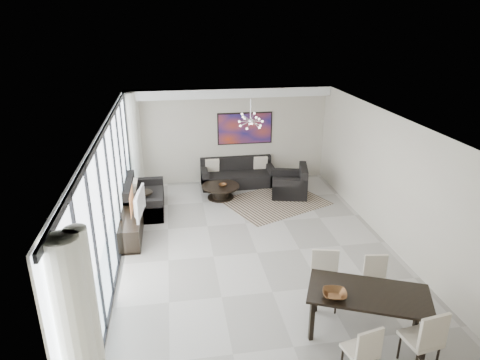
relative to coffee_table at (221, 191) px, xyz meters
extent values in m
cube|color=#A8A39B|center=(0.43, -3.14, -0.20)|extent=(6.00, 9.00, 0.02)
cube|color=white|center=(0.43, -3.14, 2.68)|extent=(6.00, 9.00, 0.02)
cube|color=beige|center=(0.43, 1.35, 1.24)|extent=(6.00, 0.02, 2.90)
cube|color=beige|center=(0.43, -7.63, 1.24)|extent=(6.00, 0.02, 2.90)
cube|color=beige|center=(3.42, -3.14, 1.24)|extent=(0.02, 9.00, 2.90)
cube|color=silver|center=(-2.55, -3.14, 1.24)|extent=(0.01, 8.95, 2.85)
cube|color=black|center=(-2.51, -3.14, 2.64)|extent=(0.04, 8.95, 0.10)
cube|color=black|center=(-2.51, -3.14, -0.18)|extent=(0.04, 8.95, 0.06)
cube|color=black|center=(-2.51, -7.14, 1.24)|extent=(0.04, 0.05, 2.88)
cube|color=black|center=(-2.51, -6.14, 1.24)|extent=(0.04, 0.05, 2.88)
cube|color=black|center=(-2.51, -5.14, 1.24)|extent=(0.04, 0.05, 2.88)
cube|color=black|center=(-2.51, -4.14, 1.24)|extent=(0.04, 0.05, 2.88)
cube|color=black|center=(-2.51, -3.14, 1.24)|extent=(0.04, 0.05, 2.88)
cube|color=black|center=(-2.51, -2.14, 1.24)|extent=(0.04, 0.05, 2.88)
cube|color=black|center=(-2.51, -1.14, 1.24)|extent=(0.04, 0.05, 2.88)
cube|color=black|center=(-2.51, -0.14, 1.24)|extent=(0.04, 0.05, 2.88)
cube|color=black|center=(-2.51, 0.86, 1.24)|extent=(0.04, 0.05, 2.88)
cylinder|color=white|center=(-2.37, -7.29, 1.24)|extent=(0.36, 0.36, 2.85)
cylinder|color=white|center=(-2.37, 1.01, 1.24)|extent=(0.36, 0.36, 2.85)
cube|color=white|center=(0.43, 1.16, 2.56)|extent=(5.98, 0.40, 0.26)
cube|color=#AF3718|center=(0.93, 1.33, 1.44)|extent=(1.68, 0.04, 0.98)
cylinder|color=silver|center=(0.73, -0.64, 2.41)|extent=(0.02, 0.02, 0.55)
sphere|color=silver|center=(0.73, -0.64, 2.14)|extent=(0.12, 0.12, 0.12)
cube|color=black|center=(1.46, -0.54, -0.21)|extent=(3.14, 2.83, 0.01)
cylinder|color=black|center=(0.00, 0.00, 0.14)|extent=(1.07, 1.07, 0.04)
cylinder|color=black|center=(0.00, 0.00, -0.05)|extent=(0.47, 0.47, 0.33)
cylinder|color=black|center=(0.00, 0.00, -0.20)|extent=(0.75, 0.75, 0.03)
imported|color=brown|center=(0.06, -0.07, 0.20)|extent=(0.28, 0.28, 0.07)
cube|color=black|center=(0.63, 0.88, -0.01)|extent=(2.19, 0.90, 0.40)
cube|color=black|center=(0.63, 1.24, 0.39)|extent=(2.19, 0.18, 0.40)
cube|color=black|center=(-0.38, 0.88, 0.08)|extent=(0.18, 0.90, 0.58)
cube|color=black|center=(1.64, 0.88, 0.08)|extent=(0.18, 0.90, 0.58)
cube|color=black|center=(-2.07, -0.51, 0.00)|extent=(0.97, 1.72, 0.43)
cube|color=black|center=(-2.46, -0.51, 0.43)|extent=(0.19, 1.72, 0.43)
cube|color=black|center=(-2.07, -1.28, 0.10)|extent=(0.97, 0.19, 0.62)
cube|color=black|center=(-2.07, 0.25, 0.10)|extent=(0.97, 0.19, 0.62)
cube|color=black|center=(1.98, -0.09, 0.00)|extent=(1.19, 1.23, 0.43)
cube|color=black|center=(2.36, -0.18, 0.44)|extent=(0.43, 1.04, 0.43)
cube|color=black|center=(2.07, 0.32, 0.10)|extent=(0.99, 0.42, 0.63)
cube|color=black|center=(1.88, -0.49, 0.10)|extent=(0.99, 0.42, 0.63)
cylinder|color=black|center=(-2.07, -0.71, 0.38)|extent=(0.45, 0.45, 0.04)
cylinder|color=black|center=(-2.07, -0.71, 0.08)|extent=(0.06, 0.06, 0.56)
cylinder|color=black|center=(-2.07, -0.71, -0.20)|extent=(0.31, 0.31, 0.03)
cube|color=black|center=(-2.33, -1.92, 0.06)|extent=(0.49, 1.76, 0.55)
imported|color=gray|center=(-2.17, -1.94, 0.63)|extent=(0.23, 1.04, 0.59)
cube|color=black|center=(1.65, -5.89, 0.55)|extent=(2.10, 1.61, 0.04)
cube|color=black|center=(0.74, -5.89, 0.16)|extent=(0.07, 0.07, 0.74)
cube|color=black|center=(1.03, -5.22, 0.16)|extent=(0.07, 0.07, 0.74)
cube|color=black|center=(2.27, -6.56, 0.16)|extent=(0.07, 0.07, 0.74)
cube|color=black|center=(2.56, -5.89, 0.16)|extent=(0.07, 0.07, 0.74)
cube|color=beige|center=(1.19, -6.67, 0.20)|extent=(0.49, 0.49, 0.05)
cube|color=beige|center=(1.23, -6.84, 0.44)|extent=(0.41, 0.13, 0.50)
cylinder|color=black|center=(1.00, -6.54, -0.02)|extent=(0.04, 0.04, 0.39)
cube|color=beige|center=(2.13, -6.65, 0.26)|extent=(0.54, 0.54, 0.06)
cube|color=beige|center=(2.16, -6.85, 0.53)|extent=(0.47, 0.12, 0.57)
cylinder|color=black|center=(1.92, -6.49, 0.01)|extent=(0.04, 0.04, 0.44)
cylinder|color=black|center=(2.34, -6.80, 0.01)|extent=(0.04, 0.04, 0.44)
cube|color=beige|center=(1.23, -5.12, 0.26)|extent=(0.57, 0.57, 0.06)
cube|color=beige|center=(1.28, -4.92, 0.53)|extent=(0.47, 0.16, 0.57)
cylinder|color=black|center=(1.36, -5.34, 0.01)|extent=(0.04, 0.04, 0.44)
cylinder|color=black|center=(1.09, -4.90, 0.01)|extent=(0.04, 0.04, 0.44)
cube|color=beige|center=(2.17, -5.21, 0.20)|extent=(0.46, 0.46, 0.05)
cube|color=beige|center=(2.19, -5.03, 0.44)|extent=(0.42, 0.10, 0.50)
cylinder|color=black|center=(2.31, -5.39, -0.02)|extent=(0.04, 0.04, 0.39)
cylinder|color=black|center=(2.03, -5.03, -0.02)|extent=(0.04, 0.04, 0.39)
imported|color=brown|center=(1.08, -5.90, 0.62)|extent=(0.45, 0.45, 0.09)
camera|label=1|loc=(-1.25, -11.11, 4.64)|focal=32.00mm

